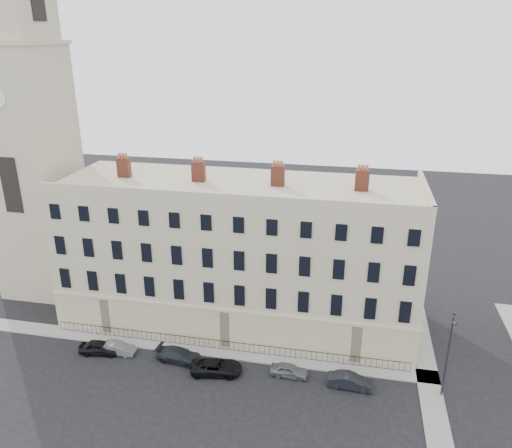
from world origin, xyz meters
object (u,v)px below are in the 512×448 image
object	(u,v)px
car_c	(179,355)
car_f	(350,381)
car_e	(289,370)
streetlamp	(448,352)
car_a	(100,347)
car_b	(117,348)
car_d	(216,367)

from	to	relation	value
car_c	car_f	world-z (taller)	car_c
car_e	streetlamp	world-z (taller)	streetlamp
car_a	car_e	distance (m)	18.36
car_f	streetlamp	distance (m)	8.58
car_a	car_f	xyz separation A→B (m)	(23.76, -0.24, -0.02)
car_e	car_f	bearing A→B (deg)	-92.76
car_e	streetlamp	xyz separation A→B (m)	(13.04, -0.17, 3.93)
car_e	car_b	bearing A→B (deg)	92.55
streetlamp	car_a	bearing A→B (deg)	172.65
car_c	streetlamp	size ratio (longest dim) A/B	0.55
car_d	car_e	xyz separation A→B (m)	(6.54, 0.94, -0.06)
car_e	streetlamp	distance (m)	13.62
car_b	streetlamp	distance (m)	30.02
car_f	streetlamp	xyz separation A→B (m)	(7.64, 0.34, 3.87)
car_c	streetlamp	xyz separation A→B (m)	(23.47, -0.23, 3.87)
car_b	car_e	bearing A→B (deg)	-92.61
car_f	streetlamp	world-z (taller)	streetlamp
car_a	car_b	size ratio (longest dim) A/B	1.08
car_a	streetlamp	distance (m)	31.64
car_a	car_d	xyz separation A→B (m)	(11.82, -0.67, -0.01)
car_d	streetlamp	distance (m)	19.98
car_b	car_c	world-z (taller)	car_c
car_f	streetlamp	size ratio (longest dim) A/B	0.48
car_b	car_c	xyz separation A→B (m)	(6.30, 0.03, 0.06)
car_c	car_e	world-z (taller)	car_c
car_f	car_c	bearing A→B (deg)	90.20
car_b	car_d	distance (m)	10.22
car_a	car_b	bearing A→B (deg)	-86.78
car_e	car_f	size ratio (longest dim) A/B	0.89
car_e	car_f	world-z (taller)	car_f
car_c	car_d	xyz separation A→B (m)	(3.88, -1.01, -0.00)
car_b	car_a	bearing A→B (deg)	98.08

